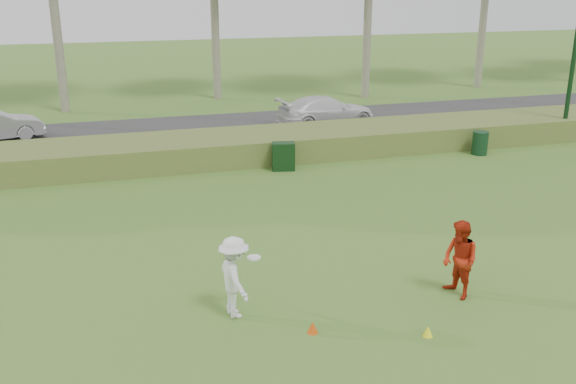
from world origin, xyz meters
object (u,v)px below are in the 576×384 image
object	(u,v)px
player_white	(234,277)
cone_yellow	(428,331)
cone_orange	(313,327)
utility_cabinet	(283,156)
car_right	(326,111)
trash_bin	(480,143)
player_red	(460,260)

from	to	relation	value
player_white	cone_yellow	world-z (taller)	player_white
cone_orange	utility_cabinet	xyz separation A→B (m)	(2.49, 10.59, 0.37)
utility_cabinet	car_right	world-z (taller)	car_right
utility_cabinet	trash_bin	size ratio (longest dim) A/B	1.11
player_red	cone_orange	xyz separation A→B (m)	(-3.41, -0.53, -0.73)
utility_cabinet	player_red	bearing A→B (deg)	-72.84
player_red	trash_bin	xyz separation A→B (m)	(6.82, 9.92, -0.40)
player_red	car_right	world-z (taller)	player_red
cone_orange	car_right	size ratio (longest dim) A/B	0.05
cone_yellow	utility_cabinet	distance (m)	11.34
trash_bin	car_right	xyz separation A→B (m)	(-3.97, 6.20, 0.27)
player_red	trash_bin	distance (m)	12.05
player_white	player_red	bearing A→B (deg)	-105.55
player_white	cone_yellow	distance (m)	3.84
car_right	trash_bin	bearing A→B (deg)	-153.01
cone_orange	trash_bin	xyz separation A→B (m)	(10.23, 10.46, 0.33)
cone_yellow	car_right	xyz separation A→B (m)	(4.22, 17.40, 0.60)
player_white	cone_yellow	xyz separation A→B (m)	(3.31, -1.82, -0.73)
utility_cabinet	car_right	size ratio (longest dim) A/B	0.22
player_red	player_white	bearing A→B (deg)	-105.47
cone_yellow	player_white	bearing A→B (deg)	151.17
player_red	cone_orange	world-z (taller)	player_red
player_white	trash_bin	size ratio (longest dim) A/B	1.89
player_white	cone_orange	bearing A→B (deg)	-139.52
cone_orange	utility_cabinet	world-z (taller)	utility_cabinet
player_red	utility_cabinet	bearing A→B (deg)	176.49
player_white	utility_cabinet	world-z (taller)	player_white
trash_bin	car_right	bearing A→B (deg)	122.58
player_red	cone_yellow	bearing A→B (deg)	-55.95
cone_yellow	trash_bin	xyz separation A→B (m)	(8.19, 11.19, 0.34)
player_white	car_right	bearing A→B (deg)	-34.63
cone_yellow	player_red	bearing A→B (deg)	42.80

